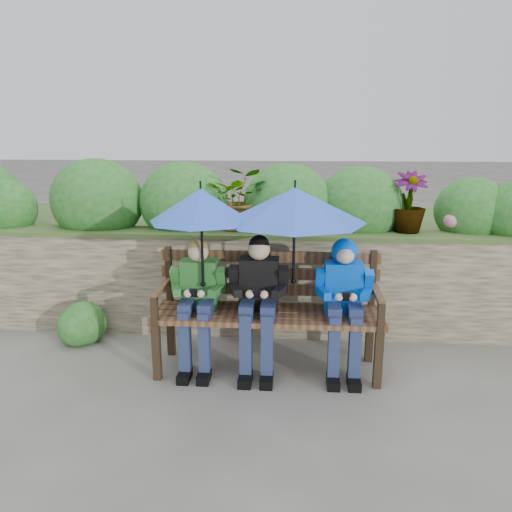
# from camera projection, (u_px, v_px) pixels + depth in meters

# --- Properties ---
(ground) EXTENTS (60.00, 60.00, 0.00)m
(ground) POSITION_uv_depth(u_px,v_px,m) (255.00, 363.00, 4.40)
(ground) COLOR #555547
(ground) RESTS_ON ground
(garden_backdrop) EXTENTS (8.00, 2.84, 1.75)m
(garden_backdrop) POSITION_uv_depth(u_px,v_px,m) (256.00, 252.00, 5.81)
(garden_backdrop) COLOR brown
(garden_backdrop) RESTS_ON ground
(park_bench) EXTENTS (1.91, 0.56, 1.01)m
(park_bench) POSITION_uv_depth(u_px,v_px,m) (268.00, 303.00, 4.23)
(park_bench) COLOR black
(park_bench) RESTS_ON ground
(boy_left) EXTENTS (0.46, 0.53, 1.12)m
(boy_left) POSITION_uv_depth(u_px,v_px,m) (198.00, 296.00, 4.17)
(boy_left) COLOR #276A22
(boy_left) RESTS_ON ground
(boy_middle) EXTENTS (0.49, 0.56, 1.16)m
(boy_middle) POSITION_uv_depth(u_px,v_px,m) (258.00, 296.00, 4.12)
(boy_middle) COLOR black
(boy_middle) RESTS_ON ground
(boy_right) EXTENTS (0.47, 0.57, 1.14)m
(boy_right) POSITION_uv_depth(u_px,v_px,m) (344.00, 294.00, 4.08)
(boy_right) COLOR blue
(boy_right) RESTS_ON ground
(umbrella_left) EXTENTS (0.85, 0.85, 0.87)m
(umbrella_left) POSITION_uv_depth(u_px,v_px,m) (201.00, 205.00, 3.96)
(umbrella_left) COLOR blue
(umbrella_left) RESTS_ON ground
(umbrella_right) EXTENTS (1.16, 1.16, 0.86)m
(umbrella_right) POSITION_uv_depth(u_px,v_px,m) (295.00, 205.00, 3.98)
(umbrella_right) COLOR blue
(umbrella_right) RESTS_ON ground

